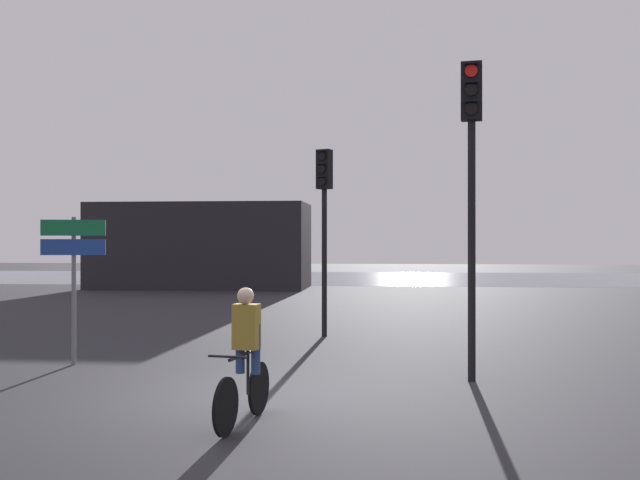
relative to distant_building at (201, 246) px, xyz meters
name	(u,v)px	position (x,y,z in m)	size (l,w,h in m)	color
ground_plane	(250,398)	(6.82, -22.89, -1.97)	(120.00, 120.00, 0.00)	#28282D
water_strip	(356,278)	(6.82, 10.00, -1.97)	(80.00, 16.00, 0.01)	slate
distant_building	(201,246)	(0.00, 0.00, 0.00)	(9.94, 4.00, 3.95)	black
traffic_light_near_right	(472,162)	(10.02, -21.41, 1.43)	(0.35, 0.37, 4.95)	black
traffic_light_center	(324,206)	(7.27, -16.43, 1.00)	(0.39, 0.41, 4.27)	black
direction_sign_post	(74,263)	(3.23, -20.60, -0.18)	(1.08, 0.28, 2.60)	slate
cyclist	(245,355)	(7.04, -24.28, -1.15)	(0.49, 1.69, 1.62)	black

